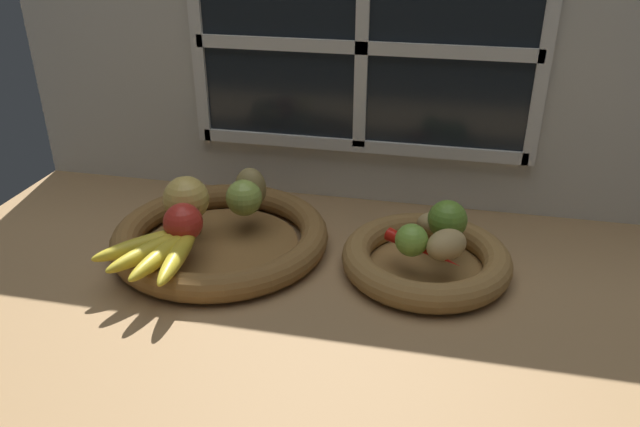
# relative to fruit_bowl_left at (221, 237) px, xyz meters

# --- Properties ---
(ground_plane) EXTENTS (1.40, 0.90, 0.03)m
(ground_plane) POSITION_rel_fruit_bowl_left_xyz_m (0.20, -0.03, -0.04)
(ground_plane) COLOR #9E774C
(back_wall) EXTENTS (1.40, 0.05, 0.55)m
(back_wall) POSITION_rel_fruit_bowl_left_xyz_m (0.20, 0.26, 0.26)
(back_wall) COLOR silver
(back_wall) RESTS_ON ground_plane
(fruit_bowl_left) EXTENTS (0.38, 0.38, 0.05)m
(fruit_bowl_left) POSITION_rel_fruit_bowl_left_xyz_m (0.00, 0.00, 0.00)
(fruit_bowl_left) COLOR brown
(fruit_bowl_left) RESTS_ON ground_plane
(fruit_bowl_right) EXTENTS (0.28, 0.28, 0.05)m
(fruit_bowl_right) POSITION_rel_fruit_bowl_left_xyz_m (0.36, 0.00, 0.00)
(fruit_bowl_right) COLOR olive
(fruit_bowl_right) RESTS_ON ground_plane
(apple_golden_left) EXTENTS (0.08, 0.08, 0.08)m
(apple_golden_left) POSITION_rel_fruit_bowl_left_xyz_m (-0.06, 0.01, 0.07)
(apple_golden_left) COLOR #DBB756
(apple_golden_left) RESTS_ON fruit_bowl_left
(apple_red_front) EXTENTS (0.06, 0.06, 0.06)m
(apple_red_front) POSITION_rel_fruit_bowl_left_xyz_m (-0.04, -0.07, 0.06)
(apple_red_front) COLOR red
(apple_red_front) RESTS_ON fruit_bowl_left
(apple_green_back) EXTENTS (0.06, 0.06, 0.06)m
(apple_green_back) POSITION_rel_fruit_bowl_left_xyz_m (0.03, 0.05, 0.06)
(apple_green_back) COLOR #99B74C
(apple_green_back) RESTS_ON fruit_bowl_left
(pear_brown) EXTENTS (0.06, 0.06, 0.08)m
(pear_brown) POSITION_rel_fruit_bowl_left_xyz_m (0.03, 0.08, 0.06)
(pear_brown) COLOR olive
(pear_brown) RESTS_ON fruit_bowl_left
(banana_bunch_front) EXTENTS (0.16, 0.18, 0.03)m
(banana_bunch_front) POSITION_rel_fruit_bowl_left_xyz_m (-0.05, -0.12, 0.04)
(banana_bunch_front) COLOR gold
(banana_bunch_front) RESTS_ON fruit_bowl_left
(potato_back) EXTENTS (0.08, 0.05, 0.04)m
(potato_back) POSITION_rel_fruit_bowl_left_xyz_m (0.38, 0.04, 0.05)
(potato_back) COLOR tan
(potato_back) RESTS_ON fruit_bowl_right
(potato_small) EXTENTS (0.09, 0.09, 0.05)m
(potato_small) POSITION_rel_fruit_bowl_left_xyz_m (0.39, -0.03, 0.05)
(potato_small) COLOR tan
(potato_small) RESTS_ON fruit_bowl_right
(lime_near) EXTENTS (0.05, 0.05, 0.05)m
(lime_near) POSITION_rel_fruit_bowl_left_xyz_m (0.33, -0.04, 0.05)
(lime_near) COLOR #7AAD3D
(lime_near) RESTS_ON fruit_bowl_right
(lime_far) EXTENTS (0.07, 0.07, 0.07)m
(lime_far) POSITION_rel_fruit_bowl_left_xyz_m (0.39, 0.04, 0.06)
(lime_far) COLOR olive
(lime_far) RESTS_ON fruit_bowl_right
(chili_pepper) EXTENTS (0.13, 0.10, 0.02)m
(chili_pepper) POSITION_rel_fruit_bowl_left_xyz_m (0.35, -0.03, 0.04)
(chili_pepper) COLOR red
(chili_pepper) RESTS_ON fruit_bowl_right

